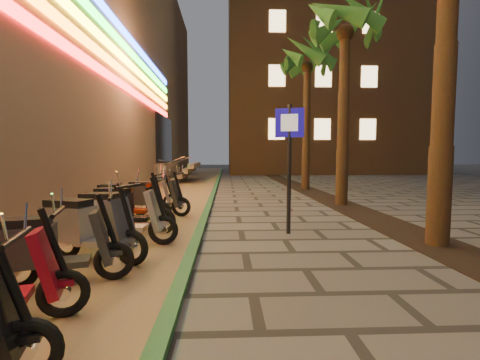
{
  "coord_description": "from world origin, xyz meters",
  "views": [
    {
      "loc": [
        -0.31,
        -3.7,
        1.65
      ],
      "look_at": [
        -0.06,
        2.41,
        1.2
      ],
      "focal_mm": 24.0,
      "sensor_mm": 36.0,
      "label": 1
    }
  ],
  "objects_px": {
    "pedestrian_sign": "(289,151)",
    "scooter_6": "(116,216)",
    "scooter_8": "(125,202)",
    "scooter_10": "(146,195)",
    "scooter_5": "(84,227)",
    "scooter_7": "(125,208)",
    "scooter_9": "(152,197)",
    "scooter_4": "(46,248)"
  },
  "relations": [
    {
      "from": "pedestrian_sign",
      "to": "scooter_7",
      "type": "xyz_separation_m",
      "value": [
        -3.51,
        0.21,
        -1.22
      ]
    },
    {
      "from": "scooter_7",
      "to": "scooter_9",
      "type": "xyz_separation_m",
      "value": [
        0.12,
        1.98,
        -0.01
      ]
    },
    {
      "from": "scooter_6",
      "to": "scooter_5",
      "type": "bearing_deg",
      "value": -101.34
    },
    {
      "from": "scooter_6",
      "to": "scooter_7",
      "type": "distance_m",
      "value": 0.99
    },
    {
      "from": "scooter_10",
      "to": "scooter_8",
      "type": "bearing_deg",
      "value": -99.01
    },
    {
      "from": "scooter_6",
      "to": "scooter_9",
      "type": "height_order",
      "value": "scooter_6"
    },
    {
      "from": "pedestrian_sign",
      "to": "scooter_9",
      "type": "distance_m",
      "value": 4.23
    },
    {
      "from": "scooter_5",
      "to": "scooter_10",
      "type": "xyz_separation_m",
      "value": [
        -0.22,
        4.8,
        -0.07
      ]
    },
    {
      "from": "scooter_4",
      "to": "scooter_10",
      "type": "xyz_separation_m",
      "value": [
        -0.21,
        5.82,
        -0.03
      ]
    },
    {
      "from": "scooter_8",
      "to": "scooter_9",
      "type": "bearing_deg",
      "value": 69.98
    },
    {
      "from": "scooter_5",
      "to": "pedestrian_sign",
      "type": "bearing_deg",
      "value": 42.72
    },
    {
      "from": "scooter_10",
      "to": "scooter_4",
      "type": "bearing_deg",
      "value": -96.85
    },
    {
      "from": "scooter_4",
      "to": "scooter_8",
      "type": "height_order",
      "value": "scooter_8"
    },
    {
      "from": "scooter_4",
      "to": "scooter_6",
      "type": "relative_size",
      "value": 0.92
    },
    {
      "from": "scooter_4",
      "to": "scooter_10",
      "type": "bearing_deg",
      "value": 76.15
    },
    {
      "from": "scooter_7",
      "to": "scooter_10",
      "type": "height_order",
      "value": "scooter_7"
    },
    {
      "from": "pedestrian_sign",
      "to": "scooter_6",
      "type": "distance_m",
      "value": 3.66
    },
    {
      "from": "scooter_7",
      "to": "scooter_8",
      "type": "bearing_deg",
      "value": 115.46
    },
    {
      "from": "scooter_7",
      "to": "pedestrian_sign",
      "type": "bearing_deg",
      "value": 5.36
    },
    {
      "from": "scooter_5",
      "to": "scooter_4",
      "type": "bearing_deg",
      "value": -73.19
    },
    {
      "from": "scooter_5",
      "to": "scooter_9",
      "type": "bearing_deg",
      "value": 105.12
    },
    {
      "from": "scooter_4",
      "to": "scooter_5",
      "type": "relative_size",
      "value": 0.93
    },
    {
      "from": "scooter_7",
      "to": "scooter_9",
      "type": "bearing_deg",
      "value": 95.35
    },
    {
      "from": "scooter_5",
      "to": "scooter_7",
      "type": "bearing_deg",
      "value": 106.08
    },
    {
      "from": "scooter_5",
      "to": "scooter_7",
      "type": "relative_size",
      "value": 0.99
    },
    {
      "from": "scooter_6",
      "to": "scooter_9",
      "type": "bearing_deg",
      "value": 91.99
    },
    {
      "from": "scooter_4",
      "to": "scooter_9",
      "type": "height_order",
      "value": "scooter_9"
    },
    {
      "from": "scooter_8",
      "to": "scooter_9",
      "type": "distance_m",
      "value": 1.12
    },
    {
      "from": "scooter_6",
      "to": "scooter_7",
      "type": "xyz_separation_m",
      "value": [
        -0.15,
        0.98,
        -0.01
      ]
    },
    {
      "from": "scooter_7",
      "to": "scooter_5",
      "type": "bearing_deg",
      "value": -82.78
    },
    {
      "from": "scooter_5",
      "to": "scooter_6",
      "type": "distance_m",
      "value": 0.92
    },
    {
      "from": "pedestrian_sign",
      "to": "scooter_7",
      "type": "height_order",
      "value": "pedestrian_sign"
    },
    {
      "from": "scooter_8",
      "to": "scooter_9",
      "type": "height_order",
      "value": "scooter_8"
    },
    {
      "from": "scooter_4",
      "to": "scooter_7",
      "type": "relative_size",
      "value": 0.92
    },
    {
      "from": "scooter_9",
      "to": "scooter_10",
      "type": "distance_m",
      "value": 1.02
    },
    {
      "from": "scooter_8",
      "to": "scooter_10",
      "type": "bearing_deg",
      "value": 90.87
    },
    {
      "from": "scooter_6",
      "to": "scooter_10",
      "type": "distance_m",
      "value": 3.92
    },
    {
      "from": "scooter_5",
      "to": "scooter_7",
      "type": "distance_m",
      "value": 1.88
    },
    {
      "from": "scooter_8",
      "to": "scooter_10",
      "type": "relative_size",
      "value": 1.14
    },
    {
      "from": "pedestrian_sign",
      "to": "scooter_6",
      "type": "height_order",
      "value": "pedestrian_sign"
    },
    {
      "from": "scooter_6",
      "to": "scooter_9",
      "type": "xyz_separation_m",
      "value": [
        -0.03,
        2.96,
        -0.02
      ]
    },
    {
      "from": "scooter_5",
      "to": "scooter_7",
      "type": "xyz_separation_m",
      "value": [
        0.05,
        1.88,
        0.0
      ]
    }
  ]
}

